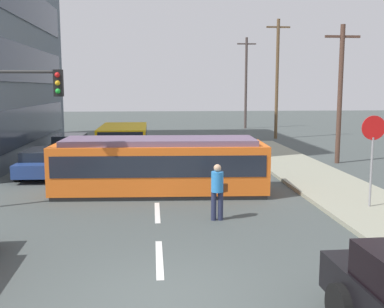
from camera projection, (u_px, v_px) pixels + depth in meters
name	position (u px, v px, depth m)	size (l,w,h in m)	color
ground_plane	(156.00, 186.00, 18.44)	(120.00, 120.00, 0.00)	#434A49
sidewalk_curb_right	(367.00, 206.00, 15.06)	(3.20, 36.00, 0.14)	gray
lane_stripe_1	(159.00, 259.00, 10.54)	(0.16, 2.40, 0.01)	silver
lane_stripe_2	(157.00, 212.00, 14.49)	(0.16, 2.40, 0.01)	silver
lane_stripe_3	(155.00, 166.00, 23.06)	(0.16, 2.40, 0.01)	silver
lane_stripe_4	(155.00, 150.00, 28.98)	(0.16, 2.40, 0.01)	silver
streetcar_tram	(160.00, 165.00, 17.01)	(7.81, 2.88, 2.05)	orange
city_bus	(124.00, 139.00, 25.75)	(2.56, 5.68, 1.78)	gold
pedestrian_crossing	(217.00, 189.00, 13.52)	(0.51, 0.36, 1.67)	#232843
parked_sedan_mid	(46.00, 162.00, 20.55)	(2.05, 4.49, 1.19)	navy
parked_sedan_far	(71.00, 144.00, 27.03)	(2.01, 4.51, 1.19)	black
stop_sign	(373.00, 142.00, 14.40)	(0.76, 0.07, 2.88)	gray
traffic_light_mast	(12.00, 108.00, 14.56)	(2.87, 0.33, 4.57)	#333333
utility_pole_mid	(340.00, 92.00, 23.53)	(1.80, 0.24, 7.02)	brown
utility_pole_far	(277.00, 77.00, 35.07)	(1.80, 0.24, 8.98)	brown
utility_pole_distant	(246.00, 82.00, 44.09)	(1.80, 0.24, 8.59)	#4D403D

